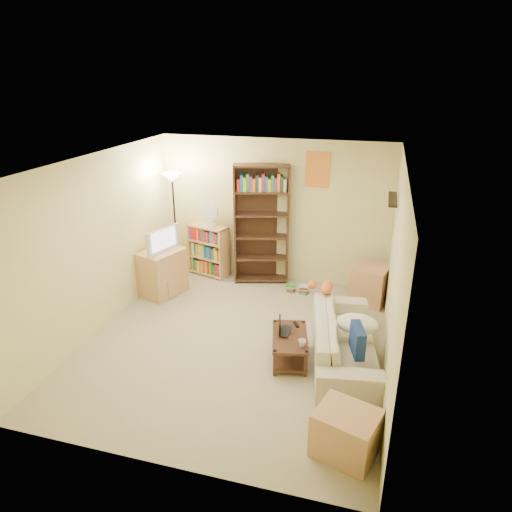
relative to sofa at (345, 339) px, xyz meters
name	(u,v)px	position (x,y,z in m)	size (l,w,h in m)	color
room	(234,232)	(-1.48, 0.01, 1.33)	(4.50, 4.54, 2.52)	tan
sofa	(345,339)	(0.00, 0.00, 0.00)	(1.10, 2.10, 0.59)	beige
navy_pillow	(358,340)	(0.17, -0.41, 0.27)	(0.38, 0.12, 0.35)	navy
cream_blanket	(357,324)	(0.13, 0.07, 0.21)	(0.54, 0.38, 0.23)	white
tabby_cat	(324,287)	(-0.38, 0.72, 0.37)	(0.47, 0.22, 0.16)	orange
coffee_table	(290,345)	(-0.68, -0.21, -0.07)	(0.62, 0.88, 0.36)	#432519
laptop	(289,332)	(-0.72, -0.14, 0.08)	(0.20, 0.31, 0.02)	black
laptop_screen	(280,325)	(-0.83, -0.17, 0.17)	(0.01, 0.27, 0.18)	white
mug	(302,343)	(-0.49, -0.41, 0.11)	(0.10, 0.10, 0.09)	white
tv_remote	(296,324)	(-0.66, 0.07, 0.07)	(0.04, 0.14, 0.02)	black
tv_stand	(163,272)	(-3.13, 1.13, 0.09)	(0.51, 0.72, 0.77)	tan
television	(160,239)	(-3.13, 1.13, 0.68)	(0.31, 0.69, 0.40)	black
tall_bookshelf	(261,222)	(-1.67, 2.06, 0.81)	(0.99, 0.55, 2.09)	#43271A
short_bookshelf	(209,250)	(-2.66, 2.06, 0.18)	(0.79, 0.49, 0.95)	tan
desk_fan	(209,214)	(-2.61, 2.01, 0.89)	(0.34, 0.19, 0.45)	silver
floor_lamp	(173,196)	(-3.11, 1.68, 1.26)	(0.33, 0.33, 1.95)	black
side_table	(369,284)	(0.23, 1.73, 0.02)	(0.55, 0.55, 0.63)	tan
end_cabinet	(346,433)	(0.16, -1.61, -0.05)	(0.58, 0.48, 0.48)	tan
book_stacks	(298,289)	(-0.93, 1.74, -0.22)	(0.39, 0.14, 0.16)	red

